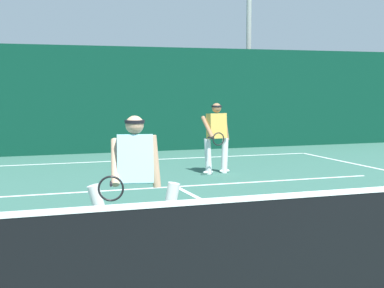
{
  "coord_description": "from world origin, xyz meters",
  "views": [
    {
      "loc": [
        -3.64,
        -4.83,
        2.02
      ],
      "look_at": [
        -0.16,
        5.05,
        1.0
      ],
      "focal_mm": 55.86,
      "sensor_mm": 36.0,
      "label": 1
    }
  ],
  "objects": [
    {
      "name": "court_line_service",
      "position": [
        0.0,
        6.47,
        0.0
      ],
      "size": [
        8.92,
        0.1,
        0.01
      ],
      "primitive_type": "cube",
      "color": "white",
      "rests_on": "ground_plane"
    },
    {
      "name": "light_pole",
      "position": [
        5.32,
        14.58,
        4.0
      ],
      "size": [
        0.55,
        0.44,
        6.39
      ],
      "color": "#9EA39E",
      "rests_on": "ground_plane"
    },
    {
      "name": "player_far",
      "position": [
        1.44,
        7.89,
        0.9
      ],
      "size": [
        0.71,
        0.89,
        1.63
      ],
      "rotation": [
        0.0,
        0.0,
        3.28
      ],
      "color": "silver",
      "rests_on": "ground_plane"
    },
    {
      "name": "player_near",
      "position": [
        -1.91,
        2.18,
        0.92
      ],
      "size": [
        1.14,
        0.86,
        1.67
      ],
      "rotation": [
        0.0,
        0.0,
        2.93
      ],
      "color": "silver",
      "rests_on": "ground_plane"
    },
    {
      "name": "back_fence_windscreen",
      "position": [
        0.0,
        13.03,
        1.61
      ],
      "size": [
        22.99,
        0.12,
        3.21
      ],
      "primitive_type": "cube",
      "color": "#083626",
      "rests_on": "ground_plane"
    },
    {
      "name": "tennis_net",
      "position": [
        0.0,
        0.0,
        0.53
      ],
      "size": [
        11.99,
        0.09,
        1.11
      ],
      "color": "#1E4723",
      "rests_on": "ground_plane"
    },
    {
      "name": "court_line_baseline_far",
      "position": [
        0.0,
        10.92,
        0.0
      ],
      "size": [
        10.95,
        0.1,
        0.01
      ],
      "primitive_type": "cube",
      "color": "white",
      "rests_on": "ground_plane"
    },
    {
      "name": "court_line_centre",
      "position": [
        0.0,
        3.2,
        0.0
      ],
      "size": [
        0.1,
        6.4,
        0.01
      ],
      "primitive_type": "cube",
      "color": "white",
      "rests_on": "ground_plane"
    }
  ]
}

